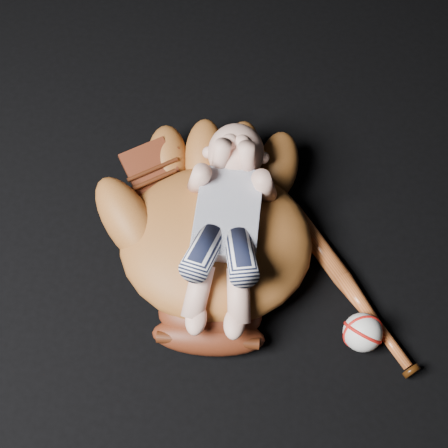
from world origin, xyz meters
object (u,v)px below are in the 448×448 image
object	(u,v)px
newborn_baby	(226,227)
baseball_bat	(349,287)
baseball	(363,332)
baseball_glove	(216,237)

from	to	relation	value
newborn_baby	baseball_bat	xyz separation A→B (m)	(0.24, -0.05, -0.12)
baseball	newborn_baby	bearing A→B (deg)	151.03
newborn_baby	baseball	xyz separation A→B (m)	(0.25, -0.14, -0.11)
baseball_bat	baseball	world-z (taller)	baseball
baseball_glove	newborn_baby	distance (m)	0.06
baseball_glove	newborn_baby	size ratio (longest dim) A/B	1.27
baseball_glove	baseball	distance (m)	0.32
newborn_baby	baseball_bat	world-z (taller)	newborn_baby
newborn_baby	baseball_bat	distance (m)	0.27
newborn_baby	baseball_bat	bearing A→B (deg)	-8.23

